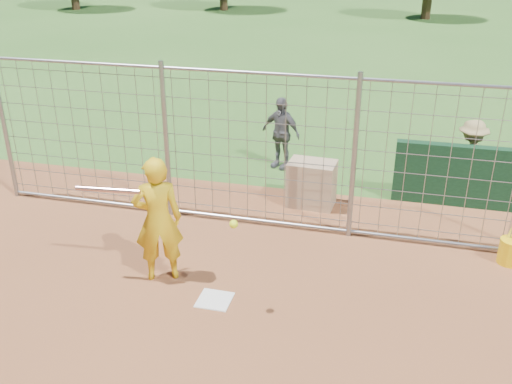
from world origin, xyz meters
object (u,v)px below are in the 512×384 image
(bystander_c, at_px, (470,159))
(equipment_bin, at_px, (312,184))
(bystander_b, at_px, (281,133))
(bucket_with_bats, at_px, (511,248))
(batter, at_px, (158,220))

(bystander_c, distance_m, equipment_bin, 2.85)
(bystander_b, height_order, equipment_bin, bystander_b)
(bystander_b, bearing_deg, bystander_c, 11.62)
(bystander_b, bearing_deg, bucket_with_bats, -14.10)
(bystander_b, distance_m, bystander_c, 3.58)
(bucket_with_bats, bearing_deg, batter, -161.35)
(equipment_bin, bearing_deg, bucket_with_bats, -17.93)
(bystander_b, relative_size, equipment_bin, 1.82)
(batter, xyz_separation_m, equipment_bin, (1.62, 2.81, -0.49))
(bucket_with_bats, bearing_deg, bystander_b, 144.89)
(bystander_b, relative_size, bystander_c, 1.01)
(equipment_bin, relative_size, bucket_with_bats, 0.82)
(bystander_c, bearing_deg, bucket_with_bats, 78.73)
(batter, distance_m, bucket_with_bats, 5.03)
(bystander_c, xyz_separation_m, equipment_bin, (-2.64, -1.02, -0.32))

